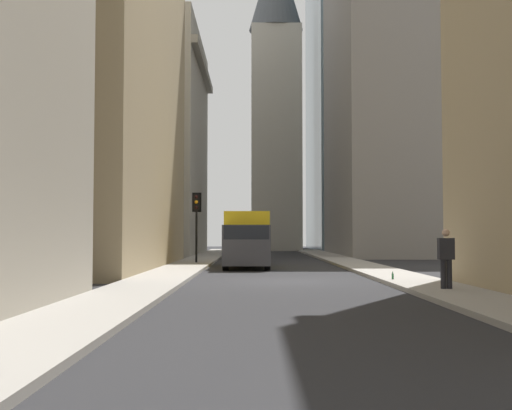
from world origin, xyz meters
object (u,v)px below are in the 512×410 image
delivery_truck (247,239)px  traffic_light_midblock (196,211)px  hatchback_grey (249,250)px  discarded_bottle (393,276)px  pedestrian (446,256)px

delivery_truck → traffic_light_midblock: (3.37, 2.89, 1.57)m
traffic_light_midblock → delivery_truck: bearing=-139.4°
hatchback_grey → traffic_light_midblock: size_ratio=1.09×
delivery_truck → discarded_bottle: 11.50m
traffic_light_midblock → discarded_bottle: size_ratio=14.55×
delivery_truck → hatchback_grey: bearing=-0.0°
delivery_truck → hatchback_grey: delivery_truck is taller
discarded_bottle → delivery_truck: bearing=26.9°
pedestrian → discarded_bottle: 4.00m
traffic_light_midblock → pedestrian: size_ratio=2.29×
discarded_bottle → pedestrian: bearing=-169.6°
traffic_light_midblock → hatchback_grey: bearing=-21.6°
traffic_light_midblock → discarded_bottle: traffic_light_midblock is taller
delivery_truck → pedestrian: size_ratio=3.76×
pedestrian → discarded_bottle: bearing=10.4°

